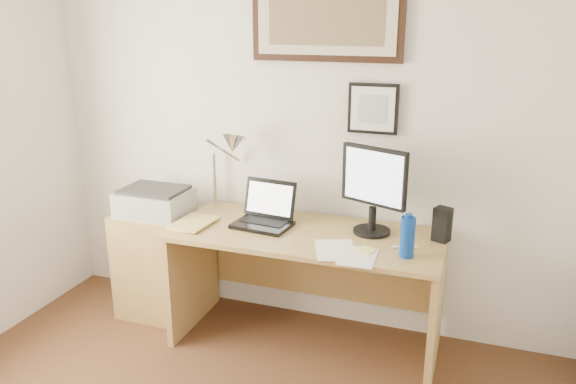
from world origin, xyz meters
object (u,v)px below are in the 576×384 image
at_px(book, 179,221).
at_px(laptop, 265,215).
at_px(side_cabinet, 159,263).
at_px(water_bottle, 407,237).
at_px(lcd_monitor, 374,186).
at_px(desk, 310,263).
at_px(printer, 155,202).

relative_size(book, laptop, 0.80).
xyz_separation_m(side_cabinet, book, (0.27, -0.15, 0.40)).
xyz_separation_m(water_bottle, lcd_monitor, (-0.24, 0.27, 0.18)).
relative_size(book, desk, 0.18).
height_order(desk, lcd_monitor, lcd_monitor).
relative_size(laptop, printer, 0.83).
distance_m(book, laptop, 0.54).
bearing_deg(laptop, desk, 7.30).
distance_m(side_cabinet, printer, 0.45).
xyz_separation_m(desk, laptop, (-0.28, -0.04, 0.29)).
xyz_separation_m(lcd_monitor, printer, (-1.42, -0.08, -0.22)).
distance_m(book, printer, 0.29).
height_order(laptop, lcd_monitor, lcd_monitor).
distance_m(side_cabinet, laptop, 0.90).
bearing_deg(laptop, side_cabinet, 179.93).
relative_size(desk, lcd_monitor, 3.08).
bearing_deg(laptop, lcd_monitor, 5.62).
bearing_deg(desk, water_bottle, -21.97).
xyz_separation_m(book, lcd_monitor, (1.17, 0.22, 0.28)).
xyz_separation_m(water_bottle, laptop, (-0.89, 0.21, -0.05)).
xyz_separation_m(desk, printer, (-1.05, -0.06, 0.30)).
height_order(side_cabinet, book, book).
height_order(side_cabinet, printer, printer).
height_order(desk, printer, printer).
bearing_deg(side_cabinet, water_bottle, -7.14).
height_order(book, desk, book).
height_order(lcd_monitor, printer, lcd_monitor).
relative_size(side_cabinet, laptop, 2.01).
xyz_separation_m(book, printer, (-0.25, 0.13, 0.06)).
distance_m(water_bottle, laptop, 0.92).
bearing_deg(side_cabinet, book, -29.51).
relative_size(water_bottle, book, 0.77).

